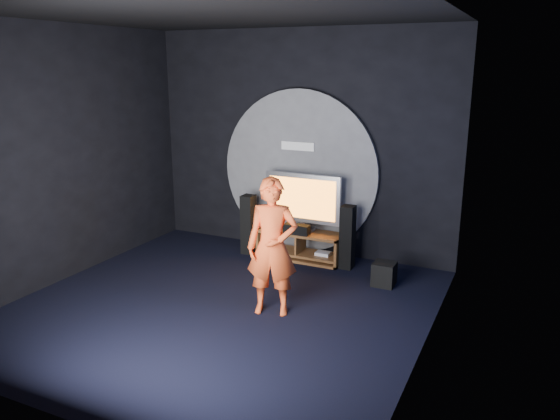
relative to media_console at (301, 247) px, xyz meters
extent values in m
plane|color=black|center=(-0.21, -2.05, -0.20)|extent=(5.00, 5.00, 0.00)
cube|color=black|center=(-0.21, 0.45, 1.55)|extent=(5.00, 0.04, 3.50)
cube|color=black|center=(-0.21, -4.55, 1.55)|extent=(5.00, 0.04, 3.50)
cube|color=black|center=(-2.71, -2.05, 1.55)|extent=(0.04, 5.00, 3.50)
cube|color=black|center=(2.29, -2.05, 1.55)|extent=(0.04, 5.00, 3.50)
cube|color=black|center=(-0.21, -2.05, 3.31)|extent=(5.00, 5.00, 0.01)
cylinder|color=#515156|center=(-0.21, 0.39, 1.10)|extent=(2.60, 0.08, 2.60)
cube|color=white|center=(-0.21, 0.34, 1.52)|extent=(0.55, 0.03, 0.13)
cube|color=brown|center=(-0.01, 0.00, 0.23)|extent=(1.34, 0.45, 0.04)
cube|color=brown|center=(-0.01, 0.00, -0.10)|extent=(1.30, 0.42, 0.04)
cube|color=brown|center=(-0.66, 0.00, 0.03)|extent=(0.04, 0.45, 0.45)
cube|color=brown|center=(0.64, 0.00, 0.03)|extent=(0.04, 0.45, 0.45)
cube|color=brown|center=(-0.01, 0.00, 0.07)|extent=(0.03, 0.40, 0.29)
cube|color=brown|center=(-0.01, 0.00, -0.18)|extent=(1.34, 0.45, 0.04)
cube|color=white|center=(0.37, 0.00, -0.05)|extent=(0.22, 0.16, 0.05)
cube|color=#ADACB4|center=(-0.01, 0.07, 0.27)|extent=(0.36, 0.22, 0.04)
cylinder|color=#ADACB4|center=(-0.01, 0.07, 0.34)|extent=(0.07, 0.07, 0.10)
cube|color=#ADACB4|center=(-0.01, 0.07, 0.77)|extent=(1.22, 0.06, 0.76)
cube|color=orange|center=(-0.01, 0.04, 0.77)|extent=(1.09, 0.01, 0.62)
cube|color=black|center=(-0.01, -0.15, 0.33)|extent=(0.40, 0.15, 0.15)
cube|color=black|center=(-0.39, -0.12, 0.27)|extent=(0.18, 0.05, 0.02)
cube|color=black|center=(-0.87, -0.10, 0.28)|extent=(0.19, 0.21, 0.96)
cube|color=black|center=(0.77, -0.06, 0.28)|extent=(0.19, 0.21, 0.96)
cube|color=black|center=(1.45, -0.47, -0.03)|extent=(0.30, 0.30, 0.33)
imported|color=#E74E1F|center=(0.44, -1.89, 0.65)|extent=(0.71, 0.56, 1.69)
camera|label=1|loc=(3.17, -7.43, 2.76)|focal=35.00mm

